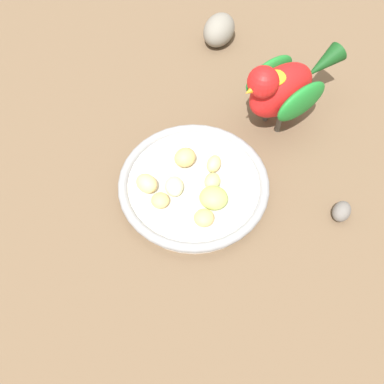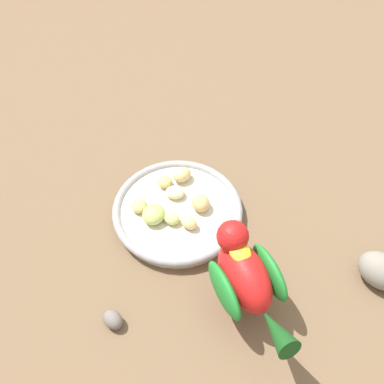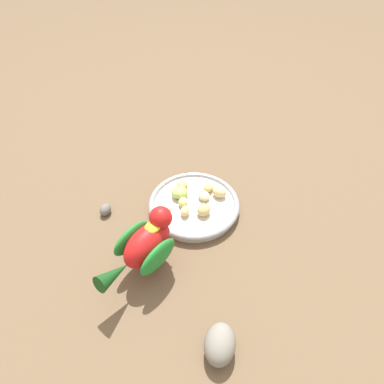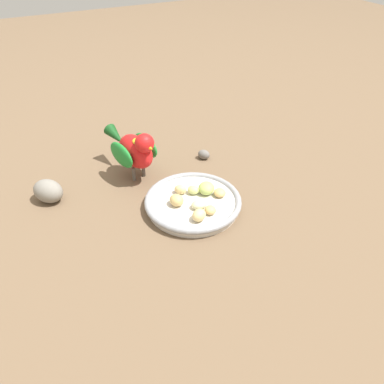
% 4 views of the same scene
% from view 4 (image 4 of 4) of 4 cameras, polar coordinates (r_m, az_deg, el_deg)
% --- Properties ---
extents(ground_plane, '(4.00, 4.00, 0.00)m').
position_cam_4_polar(ground_plane, '(0.83, 1.24, -2.45)').
color(ground_plane, brown).
extents(feeding_bowl, '(0.21, 0.21, 0.02)m').
position_cam_4_polar(feeding_bowl, '(0.83, 0.14, -1.54)').
color(feeding_bowl, beige).
rests_on(feeding_bowl, ground_plane).
extents(apple_piece_0, '(0.05, 0.05, 0.03)m').
position_cam_4_polar(apple_piece_0, '(0.84, 2.12, 0.57)').
color(apple_piece_0, '#B2CC66').
rests_on(apple_piece_0, feeding_bowl).
extents(apple_piece_1, '(0.03, 0.03, 0.02)m').
position_cam_4_polar(apple_piece_1, '(0.84, 0.07, 0.25)').
color(apple_piece_1, '#C6D17A').
rests_on(apple_piece_1, feeding_bowl).
extents(apple_piece_2, '(0.04, 0.03, 0.02)m').
position_cam_4_polar(apple_piece_2, '(0.80, 1.01, -1.89)').
color(apple_piece_2, beige).
rests_on(apple_piece_2, feeding_bowl).
extents(apple_piece_3, '(0.03, 0.03, 0.02)m').
position_cam_4_polar(apple_piece_3, '(0.83, 4.24, -0.27)').
color(apple_piece_3, tan).
rests_on(apple_piece_3, feeding_bowl).
extents(apple_piece_4, '(0.03, 0.03, 0.02)m').
position_cam_4_polar(apple_piece_4, '(0.84, -1.71, 0.37)').
color(apple_piece_4, '#E5C67F').
rests_on(apple_piece_4, feeding_bowl).
extents(apple_piece_5, '(0.03, 0.03, 0.02)m').
position_cam_4_polar(apple_piece_5, '(0.79, 2.79, -2.62)').
color(apple_piece_5, tan).
rests_on(apple_piece_5, feeding_bowl).
extents(apple_piece_6, '(0.03, 0.04, 0.02)m').
position_cam_4_polar(apple_piece_6, '(0.81, -2.27, -1.20)').
color(apple_piece_6, tan).
rests_on(apple_piece_6, feeding_bowl).
extents(apple_piece_7, '(0.04, 0.04, 0.02)m').
position_cam_4_polar(apple_piece_7, '(0.77, 1.03, -3.41)').
color(apple_piece_7, '#E5C67F').
rests_on(apple_piece_7, feeding_bowl).
extents(parrot, '(0.10, 0.19, 0.13)m').
position_cam_4_polar(parrot, '(0.90, -8.39, 6.23)').
color(parrot, '#59544C').
rests_on(parrot, ground_plane).
extents(rock_large, '(0.08, 0.08, 0.05)m').
position_cam_4_polar(rock_large, '(0.90, -20.28, 0.13)').
color(rock_large, gray).
rests_on(rock_large, ground_plane).
extents(pebble_0, '(0.04, 0.04, 0.02)m').
position_cam_4_polar(pebble_0, '(0.99, 1.73, 5.50)').
color(pebble_0, slate).
rests_on(pebble_0, ground_plane).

